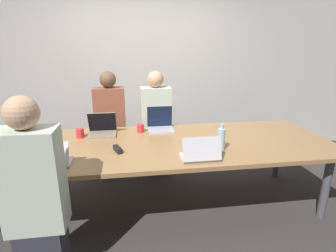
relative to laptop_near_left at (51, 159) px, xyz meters
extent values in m
plane|color=#383333|center=(0.87, 0.41, -0.81)|extent=(24.00, 24.00, 0.00)
cube|color=#BCB7B2|center=(0.87, 2.06, 0.59)|extent=(12.00, 0.06, 2.80)
cube|color=#9E7547|center=(0.87, 0.41, -0.08)|extent=(3.81, 1.26, 0.04)
cylinder|color=#4C4C51|center=(2.60, -0.04, -0.46)|extent=(0.08, 0.08, 0.70)
cylinder|color=#4C4C51|center=(-0.85, 0.86, -0.46)|extent=(0.08, 0.08, 0.70)
cylinder|color=#4C4C51|center=(2.60, 0.86, -0.46)|extent=(0.08, 0.08, 0.70)
cube|color=silver|center=(0.00, 0.04, -0.05)|extent=(0.30, 0.20, 0.02)
cube|color=silver|center=(0.00, -0.04, 0.05)|extent=(0.31, 0.08, 0.20)
cube|color=#0F1933|center=(0.00, -0.03, 0.05)|extent=(0.30, 0.08, 0.19)
cube|color=#2D2D38|center=(-0.01, -0.40, -0.58)|extent=(0.32, 0.24, 0.45)
cube|color=beige|center=(-0.01, -0.40, 0.01)|extent=(0.40, 0.24, 0.74)
sphere|color=tan|center=(-0.01, -0.40, 0.50)|extent=(0.22, 0.22, 0.22)
cube|color=#B7B7BC|center=(1.02, 0.82, -0.05)|extent=(0.30, 0.25, 0.02)
cube|color=#B7B7BC|center=(1.02, 0.94, 0.08)|extent=(0.31, 0.03, 0.26)
cube|color=#0F1933|center=(1.02, 0.93, 0.08)|extent=(0.30, 0.03, 0.25)
cube|color=#2D2D38|center=(1.01, 1.27, -0.58)|extent=(0.32, 0.24, 0.45)
cube|color=beige|center=(1.01, 1.27, 0.01)|extent=(0.40, 0.24, 0.74)
sphere|color=tan|center=(1.01, 1.27, 0.49)|extent=(0.21, 0.21, 0.21)
cylinder|color=red|center=(0.78, 0.80, -0.02)|extent=(0.08, 0.08, 0.10)
cube|color=gray|center=(0.35, 0.75, -0.05)|extent=(0.31, 0.24, 0.02)
cube|color=gray|center=(0.35, 0.84, 0.07)|extent=(0.31, 0.10, 0.23)
cube|color=black|center=(0.35, 0.83, 0.07)|extent=(0.31, 0.10, 0.23)
cube|color=#2D2D38|center=(0.40, 1.33, -0.58)|extent=(0.32, 0.24, 0.45)
cube|color=brown|center=(0.40, 1.33, 0.01)|extent=(0.40, 0.24, 0.74)
sphere|color=brown|center=(0.40, 1.33, 0.49)|extent=(0.21, 0.21, 0.21)
cylinder|color=red|center=(0.11, 0.71, -0.01)|extent=(0.09, 0.09, 0.10)
cube|color=silver|center=(1.27, -0.02, -0.05)|extent=(0.33, 0.21, 0.02)
cube|color=silver|center=(1.27, -0.10, 0.06)|extent=(0.34, 0.08, 0.20)
cube|color=black|center=(1.27, -0.09, 0.05)|extent=(0.33, 0.07, 0.20)
cylinder|color=#ADD1E0|center=(1.52, 0.12, 0.05)|extent=(0.07, 0.07, 0.22)
cylinder|color=#ADD1E0|center=(1.52, 0.12, 0.18)|extent=(0.03, 0.03, 0.05)
cube|color=black|center=(0.54, 0.24, -0.04)|extent=(0.10, 0.16, 0.05)
camera|label=1|loc=(0.67, -2.13, 0.90)|focal=28.00mm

